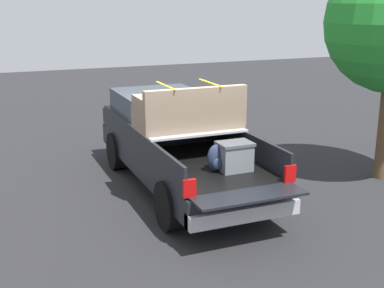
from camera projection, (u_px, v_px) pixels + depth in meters
name	position (u px, v px, depth m)	size (l,w,h in m)	color
ground_plane	(181.00, 188.00, 10.56)	(40.00, 40.00, 0.00)	#262628
pickup_truck	(175.00, 139.00, 10.62)	(6.05, 2.06, 2.23)	black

